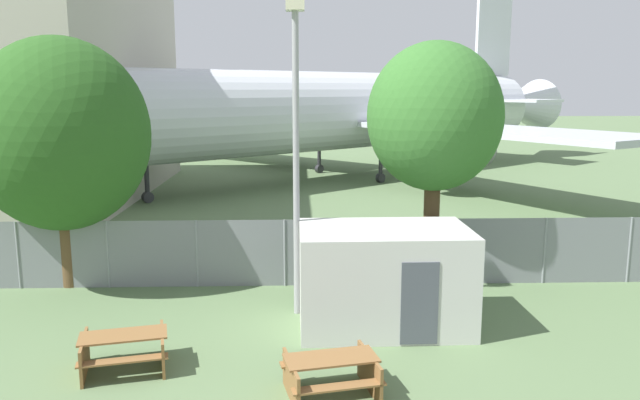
{
  "coord_description": "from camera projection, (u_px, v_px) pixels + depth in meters",
  "views": [
    {
      "loc": [
        0.43,
        -7.2,
        5.71
      ],
      "look_at": [
        1.12,
        13.35,
        2.0
      ],
      "focal_mm": 35.0,
      "sensor_mm": 36.0,
      "label": 1
    }
  ],
  "objects": [
    {
      "name": "perimeter_fence",
      "position": [
        285.0,
        253.0,
        18.08
      ],
      "size": [
        56.07,
        0.07,
        1.97
      ],
      "color": "gray",
      "rests_on": "ground"
    },
    {
      "name": "tree_left_of_cabin",
      "position": [
        435.0,
        118.0,
        18.31
      ],
      "size": [
        3.99,
        3.99,
        7.07
      ],
      "color": "brown",
      "rests_on": "ground"
    },
    {
      "name": "airplane",
      "position": [
        332.0,
        112.0,
        38.66
      ],
      "size": [
        40.06,
        33.52,
        13.87
      ],
      "rotation": [
        0.0,
        0.0,
        -2.46
      ],
      "color": "silver",
      "rests_on": "ground"
    },
    {
      "name": "picnic_bench_near_cabin",
      "position": [
        124.0,
        348.0,
        12.74
      ],
      "size": [
        2.01,
        1.75,
        0.76
      ],
      "rotation": [
        0.0,
        0.0,
        0.23
      ],
      "color": "brown",
      "rests_on": "ground"
    },
    {
      "name": "portable_cabin",
      "position": [
        384.0,
        277.0,
        14.99
      ],
      "size": [
        4.07,
        2.61,
        2.42
      ],
      "rotation": [
        0.0,
        0.0,
        0.01
      ],
      "color": "silver",
      "rests_on": "ground"
    },
    {
      "name": "picnic_bench_open_grass",
      "position": [
        331.0,
        371.0,
        11.67
      ],
      "size": [
        1.97,
        1.72,
        0.76
      ],
      "rotation": [
        0.0,
        0.0,
        0.21
      ],
      "color": "brown",
      "rests_on": "ground"
    },
    {
      "name": "tree_behind_benches",
      "position": [
        61.0,
        135.0,
        17.52
      ],
      "size": [
        4.95,
        4.95,
        7.14
      ],
      "color": "brown",
      "rests_on": "ground"
    },
    {
      "name": "light_mast",
      "position": [
        296.0,
        126.0,
        15.19
      ],
      "size": [
        0.44,
        0.44,
        7.86
      ],
      "color": "#99999E",
      "rests_on": "ground"
    }
  ]
}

